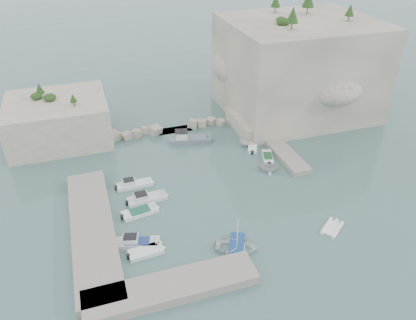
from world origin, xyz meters
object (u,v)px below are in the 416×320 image
object	(u,v)px
tender_east_b	(268,159)
tender_east_c	(252,148)
inflatable_dinghy	(332,229)
motorboat_c	(140,214)
work_boat	(190,142)
motorboat_b	(147,200)
motorboat_a	(135,186)
tender_east_a	(268,171)
tender_east_d	(251,145)
motorboat_d	(138,244)
motorboat_e	(146,254)
rowboat	(237,249)

from	to	relation	value
tender_east_b	tender_east_c	xyz separation A→B (m)	(-0.88, 3.92, 0.00)
inflatable_dinghy	motorboat_c	bearing A→B (deg)	117.52
work_boat	inflatable_dinghy	bearing A→B (deg)	-56.29
motorboat_b	inflatable_dinghy	size ratio (longest dim) A/B	1.58
motorboat_b	work_boat	size ratio (longest dim) A/B	0.75
motorboat_a	tender_east_a	world-z (taller)	tender_east_a
tender_east_d	motorboat_b	bearing A→B (deg)	125.19
motorboat_d	motorboat_e	world-z (taller)	motorboat_d
tender_east_b	work_boat	xyz separation A→B (m)	(-10.08, 9.11, 0.00)
motorboat_c	motorboat_d	world-z (taller)	motorboat_d
tender_east_b	motorboat_b	bearing A→B (deg)	121.69
motorboat_a	inflatable_dinghy	distance (m)	27.21
motorboat_d	inflatable_dinghy	world-z (taller)	motorboat_d
motorboat_e	rowboat	bearing A→B (deg)	-19.42
tender_east_a	tender_east_c	distance (m)	7.02
inflatable_dinghy	work_boat	xyz separation A→B (m)	(-10.54, 26.49, 0.00)
motorboat_e	inflatable_dinghy	xyz separation A→B (m)	(22.55, -3.03, 0.00)
motorboat_a	work_boat	world-z (taller)	work_boat
motorboat_c	work_boat	bearing A→B (deg)	45.44
inflatable_dinghy	tender_east_b	world-z (taller)	tender_east_b
motorboat_b	rowboat	bearing A→B (deg)	-60.68
motorboat_b	tender_east_c	bearing A→B (deg)	20.17
motorboat_c	tender_east_a	bearing A→B (deg)	1.78
motorboat_b	motorboat_e	size ratio (longest dim) A/B	1.34
motorboat_c	motorboat_d	bearing A→B (deg)	-112.53
tender_east_a	tender_east_d	size ratio (longest dim) A/B	0.82
work_boat	motorboat_c	bearing A→B (deg)	-113.11
motorboat_a	tender_east_a	xyz separation A→B (m)	(19.74, -2.29, 0.00)
motorboat_b	motorboat_c	xyz separation A→B (m)	(-1.40, -2.49, 0.00)
motorboat_a	tender_east_a	size ratio (longest dim) A/B	1.63
motorboat_a	motorboat_e	distance (m)	13.59
tender_east_b	work_boat	world-z (taller)	work_boat
inflatable_dinghy	tender_east_c	world-z (taller)	tender_east_c
work_boat	tender_east_b	bearing A→B (deg)	-30.09
motorboat_b	work_boat	world-z (taller)	work_boat
motorboat_c	tender_east_b	size ratio (longest dim) A/B	1.15
rowboat	tender_east_b	world-z (taller)	rowboat
motorboat_e	work_boat	size ratio (longest dim) A/B	0.56
motorboat_b	tender_east_c	distance (m)	20.97
motorboat_e	tender_east_a	xyz separation A→B (m)	(20.72, 11.27, 0.00)
work_boat	motorboat_e	bearing A→B (deg)	-105.10
motorboat_e	inflatable_dinghy	bearing A→B (deg)	-12.52
motorboat_e	tender_east_b	xyz separation A→B (m)	(22.09, 14.35, 0.00)
motorboat_d	tender_east_b	size ratio (longest dim) A/B	1.29
motorboat_a	motorboat_d	size ratio (longest dim) A/B	0.97
motorboat_a	tender_east_c	world-z (taller)	motorboat_a
inflatable_dinghy	motorboat_d	bearing A→B (deg)	131.07
motorboat_d	rowboat	world-z (taller)	motorboat_d
motorboat_a	motorboat_c	xyz separation A→B (m)	(-0.35, -6.27, 0.00)
motorboat_c	work_boat	distance (m)	19.78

